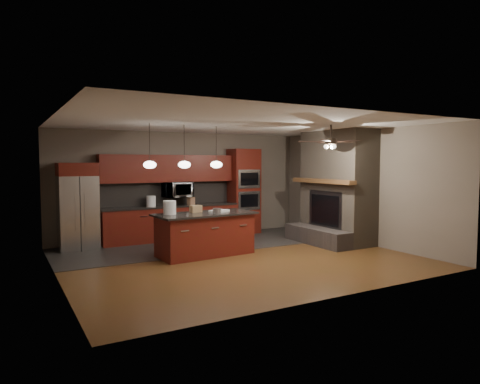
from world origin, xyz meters
TOP-DOWN VIEW (x-y plane):
  - ground at (0.00, 0.00)m, footprint 7.00×7.00m
  - ceiling at (0.00, 0.00)m, footprint 7.00×6.00m
  - back_wall at (0.00, 3.00)m, footprint 7.00×0.02m
  - right_wall at (3.50, 0.00)m, footprint 0.02×6.00m
  - left_wall at (-3.50, 0.00)m, footprint 0.02×6.00m
  - slate_tile_patch at (0.00, 1.80)m, footprint 7.00×2.40m
  - fireplace_column at (3.04, 0.40)m, footprint 1.30×2.10m
  - back_cabinetry at (-0.48, 2.74)m, footprint 3.59×0.64m
  - oven_tower at (1.70, 2.69)m, footprint 0.80×0.63m
  - microwave at (-0.27, 2.75)m, footprint 0.73×0.41m
  - refrigerator at (-2.76, 2.62)m, footprint 0.85×0.75m
  - kitchen_island at (-0.47, 0.60)m, footprint 2.23×1.14m
  - white_bucket at (-1.22, 0.75)m, footprint 0.35×0.35m
  - paint_can at (-0.31, 0.35)m, footprint 0.21×0.21m
  - paint_tray at (-0.11, 0.65)m, footprint 0.50×0.45m
  - cardboard_box at (-0.59, 0.82)m, footprint 0.24×0.18m
  - counter_bucket at (-1.00, 2.70)m, footprint 0.31×0.31m
  - counter_box at (0.07, 2.65)m, footprint 0.21×0.19m
  - pendant_left at (-1.65, 0.70)m, footprint 0.26×0.26m
  - pendant_center at (-0.90, 0.70)m, footprint 0.26×0.26m
  - pendant_right at (-0.15, 0.70)m, footprint 0.26×0.26m
  - ceiling_fan at (1.80, -0.80)m, footprint 1.27×1.33m

SIDE VIEW (x-z plane):
  - ground at x=0.00m, z-range 0.00..0.00m
  - slate_tile_patch at x=0.00m, z-range 0.00..0.01m
  - kitchen_island at x=-0.47m, z-range 0.01..0.93m
  - back_cabinetry at x=-0.48m, z-range -0.21..1.99m
  - paint_tray at x=-0.11m, z-range 0.92..0.96m
  - paint_can at x=-0.31m, z-range 0.92..1.04m
  - cardboard_box at x=-0.59m, z-range 0.92..1.07m
  - counter_box at x=0.07m, z-range 0.90..1.09m
  - refrigerator at x=-2.76m, z-range 0.00..2.00m
  - counter_bucket at x=-1.00m, z-range 0.90..1.17m
  - white_bucket at x=-1.22m, z-range 0.92..1.21m
  - oven_tower at x=1.70m, z-range 0.00..2.38m
  - fireplace_column at x=3.04m, z-range -0.10..2.70m
  - microwave at x=-0.27m, z-range 1.05..1.55m
  - back_wall at x=0.00m, z-range 0.00..2.80m
  - right_wall at x=3.50m, z-range 0.00..2.80m
  - left_wall at x=-3.50m, z-range 0.00..2.80m
  - pendant_left at x=-1.65m, z-range 1.51..2.42m
  - pendant_center at x=-0.90m, z-range 1.51..2.42m
  - pendant_right at x=-0.15m, z-range 1.51..2.42m
  - ceiling_fan at x=1.80m, z-range 2.25..2.66m
  - ceiling at x=0.00m, z-range 2.79..2.81m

